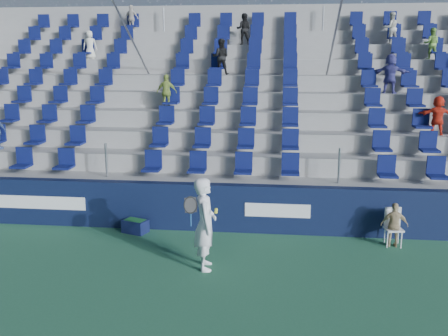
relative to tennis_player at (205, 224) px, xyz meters
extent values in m
plane|color=#2B6544|center=(-0.03, -0.83, -0.97)|extent=(70.00, 70.00, 0.00)
cube|color=#0E1634|center=(-0.03, 2.32, -0.37)|extent=(24.00, 0.30, 1.20)
cube|color=white|center=(-5.03, 2.16, -0.35)|extent=(3.20, 0.02, 0.34)
cube|color=white|center=(1.47, 2.16, -0.35)|extent=(1.60, 0.02, 0.34)
cube|color=gray|center=(-0.03, 2.90, -0.37)|extent=(24.00, 0.85, 1.20)
cube|color=gray|center=(-0.03, 3.75, -0.12)|extent=(24.00, 0.85, 1.70)
cube|color=gray|center=(-0.03, 4.60, 0.13)|extent=(24.00, 0.85, 2.20)
cube|color=gray|center=(-0.03, 5.45, 0.38)|extent=(24.00, 0.85, 2.70)
cube|color=gray|center=(-0.03, 6.30, 0.63)|extent=(24.00, 0.85, 3.20)
cube|color=gray|center=(-0.03, 7.15, 0.88)|extent=(24.00, 0.85, 3.70)
cube|color=gray|center=(-0.03, 8.00, 1.13)|extent=(24.00, 0.85, 4.20)
cube|color=gray|center=(-0.03, 8.85, 1.38)|extent=(24.00, 0.85, 4.70)
cube|color=gray|center=(-0.03, 9.70, 1.63)|extent=(24.00, 0.85, 5.20)
cube|color=gray|center=(-0.03, 10.37, 2.13)|extent=(24.00, 0.50, 6.20)
cube|color=#0C1449|center=(-0.03, 2.90, 0.58)|extent=(16.05, 0.50, 0.70)
cube|color=#0C1449|center=(-0.03, 3.75, 1.08)|extent=(16.05, 0.50, 0.70)
cube|color=#0C1449|center=(-0.03, 4.60, 1.58)|extent=(16.05, 0.50, 0.70)
cube|color=#0C1449|center=(-0.03, 5.45, 2.08)|extent=(16.05, 0.50, 0.70)
cube|color=#0C1449|center=(-0.03, 6.30, 2.58)|extent=(16.05, 0.50, 0.70)
cube|color=#0C1449|center=(-0.03, 7.15, 3.08)|extent=(16.05, 0.50, 0.70)
cube|color=#0C1449|center=(-0.03, 8.00, 3.58)|extent=(16.05, 0.50, 0.70)
cube|color=#0C1449|center=(-0.03, 8.85, 4.08)|extent=(16.05, 0.50, 0.70)
cube|color=#0C1449|center=(-0.03, 9.70, 4.58)|extent=(16.05, 0.50, 0.70)
cylinder|color=gray|center=(-3.03, 6.30, 3.38)|extent=(0.06, 7.68, 4.55)
cylinder|color=gray|center=(2.97, 6.30, 3.38)|extent=(0.06, 7.68, 4.55)
imported|color=red|center=(5.75, 4.55, 1.76)|extent=(1.00, 0.37, 1.06)
imported|color=black|center=(0.12, 8.80, 4.28)|extent=(0.54, 0.43, 1.09)
imported|color=beige|center=(-4.23, 9.65, 4.73)|extent=(0.63, 0.41, 1.00)
imported|color=#91AC45|center=(-1.97, 5.40, 2.27)|extent=(0.65, 0.30, 1.08)
imported|color=black|center=(-0.51, 7.10, 3.31)|extent=(0.58, 0.45, 1.17)
imported|color=beige|center=(5.22, 8.80, 4.28)|extent=(0.61, 0.53, 1.09)
imported|color=silver|center=(-5.29, 7.95, 3.73)|extent=(0.55, 0.43, 0.99)
imported|color=#78AE45|center=(6.38, 7.95, 3.74)|extent=(0.57, 0.49, 1.01)
imported|color=#424190|center=(4.77, 6.25, 2.82)|extent=(1.15, 0.69, 1.18)
imported|color=white|center=(0.00, 0.00, 0.00)|extent=(0.58, 0.78, 1.94)
cylinder|color=navy|center=(-0.25, -0.25, 0.17)|extent=(0.03, 0.03, 0.28)
torus|color=black|center=(-0.25, -0.25, 0.47)|extent=(0.30, 0.17, 0.28)
plane|color=#262626|center=(-0.25, -0.25, 0.47)|extent=(0.30, 0.16, 0.29)
sphere|color=yellow|center=(0.25, -0.20, 0.32)|extent=(0.07, 0.07, 0.07)
sphere|color=yellow|center=(0.25, -0.14, 0.35)|extent=(0.07, 0.07, 0.07)
cube|color=white|center=(4.16, 1.72, -0.57)|extent=(0.43, 0.43, 0.04)
cube|color=white|center=(4.16, 1.91, -0.33)|extent=(0.39, 0.09, 0.48)
cylinder|color=white|center=(4.00, 1.57, -0.78)|extent=(0.03, 0.03, 0.38)
cylinder|color=white|center=(4.31, 1.57, -0.78)|extent=(0.03, 0.03, 0.38)
cylinder|color=white|center=(4.00, 1.88, -0.78)|extent=(0.03, 0.03, 0.38)
cylinder|color=white|center=(4.31, 1.88, -0.78)|extent=(0.03, 0.03, 0.38)
imported|color=tan|center=(4.16, 1.67, -0.45)|extent=(0.63, 0.31, 1.04)
cube|color=#11173E|center=(-2.06, 1.92, -0.81)|extent=(0.69, 0.57, 0.32)
cube|color=#1E662D|center=(-2.06, 1.92, -0.73)|extent=(0.55, 0.43, 0.19)
camera|label=1|loc=(1.47, -9.60, 3.37)|focal=40.00mm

